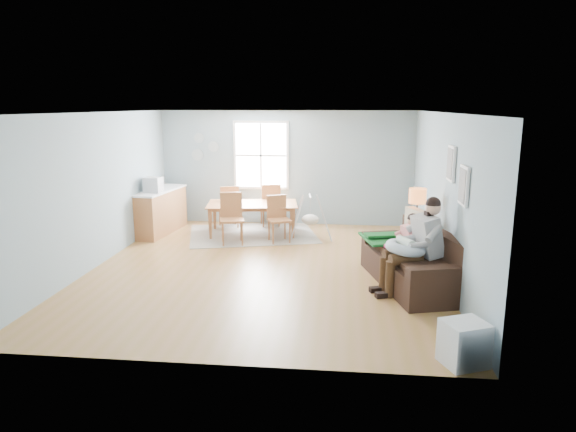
# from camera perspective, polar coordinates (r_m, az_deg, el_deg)

# --- Properties ---
(room) EXTENTS (8.40, 9.40, 3.90)m
(room) POSITION_cam_1_polar(r_m,az_deg,el_deg) (8.71, -2.71, 9.59)
(room) COLOR olive
(window) EXTENTS (1.32, 0.08, 1.62)m
(window) POSITION_cam_1_polar(r_m,az_deg,el_deg) (12.27, -3.01, 6.74)
(window) COLOR white
(window) RESTS_ON room
(pictures) EXTENTS (0.05, 1.34, 0.74)m
(pictures) POSITION_cam_1_polar(r_m,az_deg,el_deg) (7.79, 18.27, 4.46)
(pictures) COLOR white
(pictures) RESTS_ON room
(wall_plates) EXTENTS (0.67, 0.02, 0.66)m
(wall_plates) POSITION_cam_1_polar(r_m,az_deg,el_deg) (12.56, -9.40, 7.54)
(wall_plates) COLOR #8BA2A7
(wall_plates) RESTS_ON room
(sofa) EXTENTS (1.52, 2.43, 0.91)m
(sofa) POSITION_cam_1_polar(r_m,az_deg,el_deg) (8.46, 13.95, -5.32)
(sofa) COLOR black
(sofa) RESTS_ON room
(green_throw) EXTENTS (1.21, 1.10, 0.04)m
(green_throw) POSITION_cam_1_polar(r_m,az_deg,el_deg) (9.03, 11.68, -2.42)
(green_throw) COLOR #125119
(green_throw) RESTS_ON sofa
(beige_pillow) EXTENTS (0.34, 0.57, 0.55)m
(beige_pillow) POSITION_cam_1_polar(r_m,az_deg,el_deg) (8.94, 14.04, -0.99)
(beige_pillow) COLOR #C0B092
(beige_pillow) RESTS_ON sofa
(father) EXTENTS (1.12, 0.72, 1.48)m
(father) POSITION_cam_1_polar(r_m,az_deg,el_deg) (7.99, 14.09, -2.87)
(father) COLOR gray
(father) RESTS_ON sofa
(nursing_pillow) EXTENTS (0.75, 0.74, 0.25)m
(nursing_pillow) POSITION_cam_1_polar(r_m,az_deg,el_deg) (7.95, 12.91, -3.47)
(nursing_pillow) COLOR silver
(nursing_pillow) RESTS_ON father
(infant) EXTENTS (0.28, 0.41, 0.15)m
(infant) POSITION_cam_1_polar(r_m,az_deg,el_deg) (7.96, 12.81, -2.78)
(infant) COLOR silver
(infant) RESTS_ON nursing_pillow
(toddler) EXTENTS (0.59, 0.44, 0.87)m
(toddler) POSITION_cam_1_polar(r_m,az_deg,el_deg) (8.50, 13.00, -2.10)
(toddler) COLOR white
(toddler) RESTS_ON sofa
(floor_lamp) EXTENTS (0.29, 0.29, 1.44)m
(floor_lamp) POSITION_cam_1_polar(r_m,az_deg,el_deg) (9.01, 14.17, 1.42)
(floor_lamp) COLOR black
(floor_lamp) RESTS_ON room
(storage_cube) EXTENTS (0.57, 0.54, 0.50)m
(storage_cube) POSITION_cam_1_polar(r_m,az_deg,el_deg) (6.14, 18.92, -13.24)
(storage_cube) COLOR white
(storage_cube) RESTS_ON room
(rug) EXTENTS (3.17, 2.71, 0.01)m
(rug) POSITION_cam_1_polar(r_m,az_deg,el_deg) (11.47, -3.95, -2.00)
(rug) COLOR gray
(rug) RESTS_ON room
(dining_table) EXTENTS (2.10, 1.36, 0.69)m
(dining_table) POSITION_cam_1_polar(r_m,az_deg,el_deg) (11.40, -3.97, -0.34)
(dining_table) COLOR #955331
(dining_table) RESTS_ON rug
(chair_sw) EXTENTS (0.58, 0.58, 1.06)m
(chair_sw) POSITION_cam_1_polar(r_m,az_deg,el_deg) (10.66, -6.29, 0.19)
(chair_sw) COLOR #945E33
(chair_sw) RESTS_ON rug
(chair_se) EXTENTS (0.57, 0.57, 0.97)m
(chair_se) POSITION_cam_1_polar(r_m,az_deg,el_deg) (10.75, -1.12, 0.07)
(chair_se) COLOR #945E33
(chair_se) RESTS_ON rug
(chair_nw) EXTENTS (0.59, 0.59, 1.00)m
(chair_nw) POSITION_cam_1_polar(r_m,az_deg,el_deg) (11.97, -6.57, 1.35)
(chair_nw) COLOR #945E33
(chair_nw) RESTS_ON rug
(chair_ne) EXTENTS (0.57, 0.57, 1.02)m
(chair_ne) POSITION_cam_1_polar(r_m,az_deg,el_deg) (12.05, -1.95, 1.55)
(chair_ne) COLOR #945E33
(chair_ne) RESTS_ON rug
(counter) EXTENTS (0.71, 1.80, 0.98)m
(counter) POSITION_cam_1_polar(r_m,az_deg,el_deg) (11.84, -13.93, 0.55)
(counter) COLOR #955331
(counter) RESTS_ON room
(monitor) EXTENTS (0.36, 0.34, 0.32)m
(monitor) POSITION_cam_1_polar(r_m,az_deg,el_deg) (11.43, -14.77, 3.39)
(monitor) COLOR #AFAFB4
(monitor) RESTS_ON counter
(baby_swing) EXTENTS (1.00, 1.01, 0.92)m
(baby_swing) POSITION_cam_1_polar(r_m,az_deg,el_deg) (11.09, 2.47, -0.32)
(baby_swing) COLOR #AFAFB4
(baby_swing) RESTS_ON room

